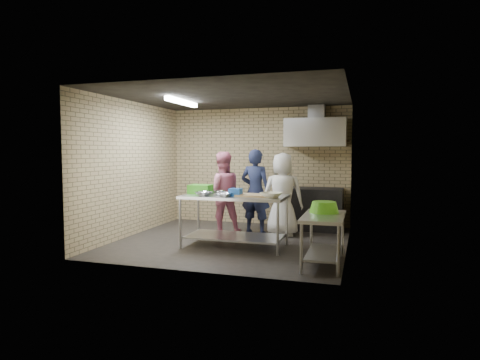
{
  "coord_description": "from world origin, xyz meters",
  "views": [
    {
      "loc": [
        2.35,
        -7.17,
        1.69
      ],
      "look_at": [
        0.1,
        0.2,
        1.15
      ],
      "focal_mm": 30.32,
      "sensor_mm": 36.0,
      "label": 1
    }
  ],
  "objects_px": {
    "blue_tub": "(235,192)",
    "woman_white": "(283,194)",
    "green_basin": "(324,207)",
    "bottle_green": "(338,137)",
    "green_crate": "(200,189)",
    "prep_table": "(234,221)",
    "man_navy": "(255,191)",
    "side_counter": "(323,240)",
    "bottle_red": "(319,136)",
    "woman_pink": "(222,193)",
    "stove": "(314,209)"
  },
  "relations": [
    {
      "from": "prep_table",
      "to": "bottle_red",
      "type": "distance_m",
      "value": 3.02
    },
    {
      "from": "woman_white",
      "to": "bottle_green",
      "type": "bearing_deg",
      "value": -140.1
    },
    {
      "from": "man_navy",
      "to": "side_counter",
      "type": "bearing_deg",
      "value": 135.61
    },
    {
      "from": "prep_table",
      "to": "side_counter",
      "type": "height_order",
      "value": "prep_table"
    },
    {
      "from": "green_crate",
      "to": "bottle_green",
      "type": "height_order",
      "value": "bottle_green"
    },
    {
      "from": "prep_table",
      "to": "woman_pink",
      "type": "height_order",
      "value": "woman_pink"
    },
    {
      "from": "prep_table",
      "to": "bottle_red",
      "type": "relative_size",
      "value": 10.19
    },
    {
      "from": "bottle_red",
      "to": "bottle_green",
      "type": "distance_m",
      "value": 0.4
    },
    {
      "from": "bottle_green",
      "to": "prep_table",
      "type": "bearing_deg",
      "value": -125.74
    },
    {
      "from": "stove",
      "to": "woman_white",
      "type": "xyz_separation_m",
      "value": [
        -0.54,
        -0.84,
        0.39
      ]
    },
    {
      "from": "bottle_green",
      "to": "man_navy",
      "type": "bearing_deg",
      "value": -146.61
    },
    {
      "from": "side_counter",
      "to": "stove",
      "type": "xyz_separation_m",
      "value": [
        -0.45,
        2.75,
        0.08
      ]
    },
    {
      "from": "bottle_red",
      "to": "woman_pink",
      "type": "xyz_separation_m",
      "value": [
        -1.83,
        -1.23,
        -1.19
      ]
    },
    {
      "from": "blue_tub",
      "to": "stove",
      "type": "bearing_deg",
      "value": 62.01
    },
    {
      "from": "blue_tub",
      "to": "woman_white",
      "type": "bearing_deg",
      "value": 65.34
    },
    {
      "from": "bottle_green",
      "to": "woman_pink",
      "type": "relative_size",
      "value": 0.09
    },
    {
      "from": "bottle_green",
      "to": "woman_white",
      "type": "xyz_separation_m",
      "value": [
        -0.99,
        -1.08,
        -1.18
      ]
    },
    {
      "from": "bottle_green",
      "to": "green_crate",
      "type": "bearing_deg",
      "value": -137.38
    },
    {
      "from": "stove",
      "to": "woman_pink",
      "type": "relative_size",
      "value": 0.71
    },
    {
      "from": "bottle_red",
      "to": "woman_pink",
      "type": "bearing_deg",
      "value": -146.19
    },
    {
      "from": "bottle_green",
      "to": "man_navy",
      "type": "height_order",
      "value": "bottle_green"
    },
    {
      "from": "man_navy",
      "to": "stove",
      "type": "bearing_deg",
      "value": -137.72
    },
    {
      "from": "side_counter",
      "to": "man_navy",
      "type": "bearing_deg",
      "value": 128.69
    },
    {
      "from": "green_basin",
      "to": "stove",
      "type": "bearing_deg",
      "value": 99.76
    },
    {
      "from": "stove",
      "to": "woman_white",
      "type": "relative_size",
      "value": 0.72
    },
    {
      "from": "man_navy",
      "to": "prep_table",
      "type": "bearing_deg",
      "value": 94.09
    },
    {
      "from": "woman_white",
      "to": "man_navy",
      "type": "bearing_deg",
      "value": -12.43
    },
    {
      "from": "green_crate",
      "to": "green_basin",
      "type": "xyz_separation_m",
      "value": [
        2.31,
        -0.6,
        -0.16
      ]
    },
    {
      "from": "woman_white",
      "to": "green_crate",
      "type": "bearing_deg",
      "value": 30.77
    },
    {
      "from": "green_basin",
      "to": "woman_pink",
      "type": "bearing_deg",
      "value": 145.62
    },
    {
      "from": "woman_pink",
      "to": "green_crate",
      "type": "bearing_deg",
      "value": 56.35
    },
    {
      "from": "stove",
      "to": "blue_tub",
      "type": "distance_m",
      "value": 2.46
    },
    {
      "from": "green_crate",
      "to": "bottle_green",
      "type": "distance_m",
      "value": 3.32
    },
    {
      "from": "green_crate",
      "to": "woman_white",
      "type": "distance_m",
      "value": 1.72
    },
    {
      "from": "side_counter",
      "to": "green_basin",
      "type": "bearing_deg",
      "value": 94.57
    },
    {
      "from": "blue_tub",
      "to": "woman_pink",
      "type": "bearing_deg",
      "value": 119.93
    },
    {
      "from": "green_basin",
      "to": "bottle_green",
      "type": "relative_size",
      "value": 3.07
    },
    {
      "from": "green_crate",
      "to": "green_basin",
      "type": "distance_m",
      "value": 2.39
    },
    {
      "from": "green_basin",
      "to": "man_navy",
      "type": "bearing_deg",
      "value": 132.19
    },
    {
      "from": "side_counter",
      "to": "green_crate",
      "type": "distance_m",
      "value": 2.56
    },
    {
      "from": "man_navy",
      "to": "woman_white",
      "type": "distance_m",
      "value": 0.58
    },
    {
      "from": "green_crate",
      "to": "woman_pink",
      "type": "relative_size",
      "value": 0.24
    },
    {
      "from": "prep_table",
      "to": "woman_pink",
      "type": "relative_size",
      "value": 1.09
    },
    {
      "from": "man_navy",
      "to": "woman_pink",
      "type": "bearing_deg",
      "value": 23.17
    },
    {
      "from": "green_crate",
      "to": "woman_pink",
      "type": "distance_m",
      "value": 0.93
    },
    {
      "from": "stove",
      "to": "woman_pink",
      "type": "xyz_separation_m",
      "value": [
        -1.78,
        -0.99,
        0.39
      ]
    },
    {
      "from": "prep_table",
      "to": "man_navy",
      "type": "bearing_deg",
      "value": 87.17
    },
    {
      "from": "green_crate",
      "to": "blue_tub",
      "type": "xyz_separation_m",
      "value": [
        0.75,
        -0.22,
        -0.02
      ]
    },
    {
      "from": "blue_tub",
      "to": "bottle_green",
      "type": "height_order",
      "value": "bottle_green"
    },
    {
      "from": "bottle_green",
      "to": "woman_white",
      "type": "distance_m",
      "value": 1.88
    }
  ]
}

